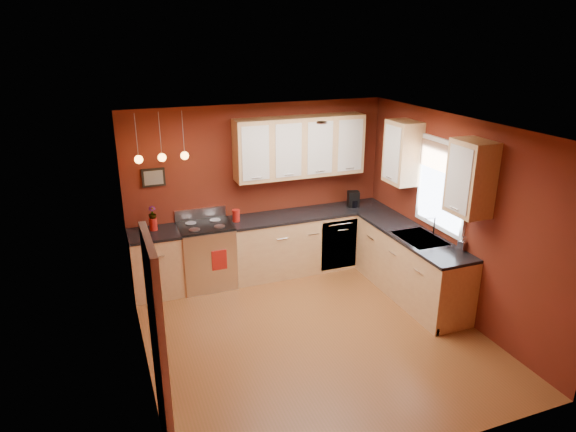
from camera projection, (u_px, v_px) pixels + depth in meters
name	position (u px, v px, depth m)	size (l,w,h in m)	color
floor	(312.00, 334.00, 6.43)	(4.20, 4.20, 0.00)	brown
ceiling	(316.00, 127.00, 5.55)	(4.00, 4.20, 0.02)	beige
wall_back	(259.00, 189.00, 7.83)	(4.00, 0.02, 2.60)	maroon
wall_front	(419.00, 330.00, 4.14)	(4.00, 0.02, 2.60)	maroon
wall_left	(138.00, 265.00, 5.31)	(0.02, 4.20, 2.60)	maroon
wall_right	(455.00, 217.00, 6.66)	(0.02, 4.20, 2.60)	maroon
base_cabinets_back_left	(156.00, 264.00, 7.30)	(0.70, 0.60, 0.90)	tan
base_cabinets_back_right	(310.00, 241.00, 8.10)	(2.54, 0.60, 0.90)	tan
base_cabinets_right	(411.00, 266.00, 7.24)	(0.60, 2.10, 0.90)	tan
counter_back_left	(153.00, 234.00, 7.14)	(0.70, 0.62, 0.04)	black
counter_back_right	(310.00, 213.00, 7.94)	(2.54, 0.62, 0.04)	black
counter_right	(413.00, 235.00, 7.08)	(0.62, 2.10, 0.04)	black
gas_range	(207.00, 255.00, 7.54)	(0.76, 0.64, 1.11)	silver
dishwasher_front	(339.00, 245.00, 7.97)	(0.60, 0.02, 0.80)	silver
sink	(420.00, 240.00, 6.95)	(0.50, 0.70, 0.33)	gray
window	(442.00, 183.00, 6.78)	(0.06, 1.02, 1.22)	white
door_left_wall	(159.00, 350.00, 4.36)	(0.12, 0.82, 2.05)	white
upper_cabinets_back	(300.00, 147.00, 7.66)	(2.00, 0.35, 0.90)	tan
upper_cabinets_right	(434.00, 164.00, 6.67)	(0.35, 1.95, 0.90)	tan
wall_picture	(154.00, 177.00, 7.17)	(0.32, 0.03, 0.26)	black
pendant_lights	(162.00, 157.00, 6.80)	(0.71, 0.11, 0.66)	gray
red_canister	(236.00, 216.00, 7.52)	(0.12, 0.12, 0.18)	#A51811
red_vase	(153.00, 224.00, 7.19)	(0.11, 0.11, 0.18)	#A51811
flowers	(152.00, 213.00, 7.14)	(0.11, 0.11, 0.19)	#A51811
coffee_maker	(353.00, 200.00, 8.15)	(0.20, 0.20, 0.25)	black
soap_pump	(462.00, 243.00, 6.51)	(0.09, 0.09, 0.20)	silver
dish_towel	(219.00, 260.00, 7.27)	(0.22, 0.01, 0.30)	#A51811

